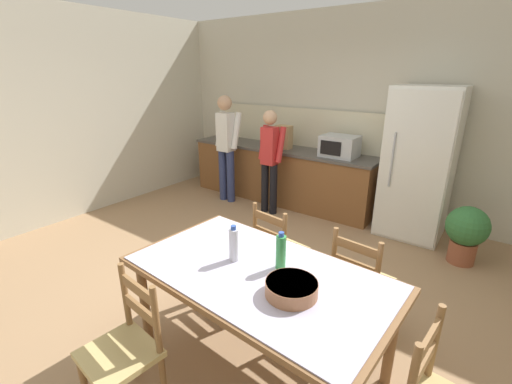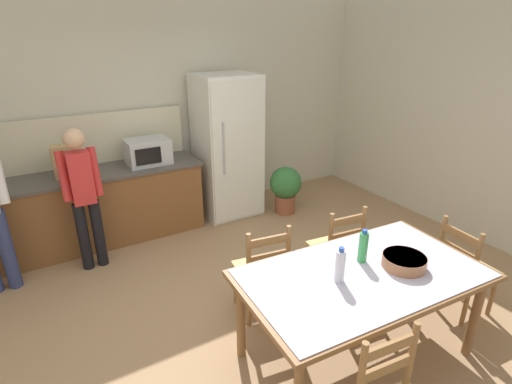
% 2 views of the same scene
% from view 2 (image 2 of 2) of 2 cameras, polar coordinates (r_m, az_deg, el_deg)
% --- Properties ---
extents(ground_plane, '(8.32, 8.32, 0.00)m').
position_cam_2_polar(ground_plane, '(3.71, -1.18, -18.45)').
color(ground_plane, '#9E7A56').
extents(wall_back, '(6.52, 0.12, 2.90)m').
position_cam_2_polar(wall_back, '(5.38, -15.71, 11.17)').
color(wall_back, beige).
rests_on(wall_back, ground).
extents(wall_right, '(0.12, 5.20, 2.90)m').
position_cam_2_polar(wall_right, '(5.32, 31.28, 8.66)').
color(wall_right, beige).
rests_on(wall_right, ground).
extents(kitchen_counter, '(3.14, 0.66, 0.89)m').
position_cam_2_polar(kitchen_counter, '(5.09, -25.37, -2.76)').
color(kitchen_counter, brown).
rests_on(kitchen_counter, ground).
extents(counter_splashback, '(3.10, 0.03, 0.60)m').
position_cam_2_polar(counter_splashback, '(5.14, -27.13, 6.07)').
color(counter_splashback, beige).
rests_on(counter_splashback, kitchen_counter).
extents(refrigerator, '(0.77, 0.73, 1.89)m').
position_cam_2_polar(refrigerator, '(5.38, -4.09, 6.44)').
color(refrigerator, silver).
rests_on(refrigerator, ground).
extents(microwave, '(0.50, 0.39, 0.30)m').
position_cam_2_polar(microwave, '(5.01, -15.20, 5.61)').
color(microwave, '#B2B7BC').
rests_on(microwave, kitchen_counter).
extents(paper_bag, '(0.24, 0.16, 0.36)m').
position_cam_2_polar(paper_bag, '(4.85, -25.71, 3.96)').
color(paper_bag, tan).
rests_on(paper_bag, kitchen_counter).
extents(dining_table, '(1.87, 1.12, 0.77)m').
position_cam_2_polar(dining_table, '(3.12, 14.96, -12.23)').
color(dining_table, brown).
rests_on(dining_table, ground).
extents(bottle_near_centre, '(0.07, 0.07, 0.27)m').
position_cam_2_polar(bottle_near_centre, '(2.88, 11.92, -10.26)').
color(bottle_near_centre, silver).
rests_on(bottle_near_centre, dining_table).
extents(bottle_off_centre, '(0.07, 0.07, 0.27)m').
position_cam_2_polar(bottle_off_centre, '(3.14, 15.05, -7.57)').
color(bottle_off_centre, green).
rests_on(bottle_off_centre, dining_table).
extents(serving_bowl, '(0.32, 0.32, 0.09)m').
position_cam_2_polar(serving_bowl, '(3.21, 20.40, -9.18)').
color(serving_bowl, '#9E6642').
rests_on(serving_bowl, dining_table).
extents(chair_side_far_right, '(0.46, 0.44, 0.91)m').
position_cam_2_polar(chair_side_far_right, '(3.99, 11.43, -7.93)').
color(chair_side_far_right, olive).
rests_on(chair_side_far_right, ground).
extents(chair_head_end, '(0.44, 0.46, 0.91)m').
position_cam_2_polar(chair_head_end, '(4.06, 27.56, -9.67)').
color(chair_head_end, olive).
rests_on(chair_head_end, ground).
extents(chair_side_far_left, '(0.47, 0.46, 0.91)m').
position_cam_2_polar(chair_side_far_left, '(3.59, 0.90, -11.12)').
color(chair_side_far_left, olive).
rests_on(chair_side_far_left, ground).
extents(person_at_counter, '(0.39, 0.27, 1.54)m').
position_cam_2_polar(person_at_counter, '(4.44, -23.42, -0.12)').
color(person_at_counter, black).
rests_on(person_at_counter, ground).
extents(potted_plant, '(0.44, 0.44, 0.67)m').
position_cam_2_polar(potted_plant, '(5.54, 4.25, 0.77)').
color(potted_plant, brown).
rests_on(potted_plant, ground).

